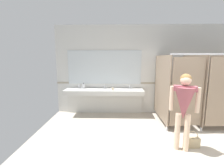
# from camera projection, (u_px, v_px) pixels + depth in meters

# --- Properties ---
(ground_plane) EXTENTS (7.21, 6.11, 0.10)m
(ground_plane) POSITION_uv_depth(u_px,v_px,m) (199.00, 165.00, 2.94)
(ground_plane) COLOR #B2A899
(wall_back) EXTENTS (7.21, 0.12, 2.99)m
(wall_back) POSITION_uv_depth(u_px,v_px,m) (161.00, 70.00, 5.46)
(wall_back) COLOR silver
(wall_back) RESTS_ON ground_plane
(wall_back_tile_band) EXTENTS (7.21, 0.01, 0.06)m
(wall_back_tile_band) POSITION_uv_depth(u_px,v_px,m) (161.00, 83.00, 5.47)
(wall_back_tile_band) COLOR #9E937F
(wall_back_tile_band) RESTS_ON wall_back
(vanity_counter) EXTENTS (2.59, 0.58, 0.99)m
(vanity_counter) POSITION_uv_depth(u_px,v_px,m) (104.00, 96.00, 5.39)
(vanity_counter) COLOR silver
(vanity_counter) RESTS_ON ground_plane
(mirror_panel) EXTENTS (2.49, 0.02, 1.13)m
(mirror_panel) POSITION_uv_depth(u_px,v_px,m) (104.00, 67.00, 5.43)
(mirror_panel) COLOR silver
(mirror_panel) RESTS_ON wall_back
(bathroom_stalls) EXTENTS (2.75, 1.51, 2.02)m
(bathroom_stalls) POSITION_uv_depth(u_px,v_px,m) (212.00, 88.00, 4.48)
(bathroom_stalls) COLOR #84705B
(bathroom_stalls) RESTS_ON ground_plane
(person_standing) EXTENTS (0.54, 0.50, 1.61)m
(person_standing) POSITION_uv_depth(u_px,v_px,m) (184.00, 103.00, 3.19)
(person_standing) COLOR beige
(person_standing) RESTS_ON ground_plane
(handbag) EXTENTS (0.30, 0.12, 0.37)m
(handbag) POSITION_uv_depth(u_px,v_px,m) (192.00, 142.00, 3.43)
(handbag) COLOR tan
(handbag) RESTS_ON ground_plane
(soap_dispenser) EXTENTS (0.07, 0.07, 0.19)m
(soap_dispenser) POSITION_uv_depth(u_px,v_px,m) (84.00, 86.00, 5.44)
(soap_dispenser) COLOR white
(soap_dispenser) RESTS_ON vanity_counter
(paper_cup) EXTENTS (0.07, 0.07, 0.08)m
(paper_cup) POSITION_uv_depth(u_px,v_px,m) (113.00, 89.00, 5.14)
(paper_cup) COLOR beige
(paper_cup) RESTS_ON vanity_counter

